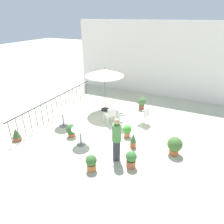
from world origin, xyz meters
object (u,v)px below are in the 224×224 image
potted_plant_3 (133,140)px  standing_person (117,139)px  patio_chair_2 (122,118)px  potted_plant_1 (131,159)px  potted_plant_5 (127,130)px  potted_plant_7 (91,162)px  patio_chair_1 (110,114)px  potted_plant_2 (142,103)px  cafe_table_0 (80,134)px  cafe_table_1 (63,115)px  potted_plant_4 (175,145)px  patio_umbrella_0 (105,73)px  potted_plant_6 (71,130)px  potted_plant_0 (16,135)px  patio_chair_0 (144,114)px

potted_plant_3 → standing_person: standing_person is taller
patio_chair_2 → potted_plant_1: bearing=-60.3°
potted_plant_5 → potted_plant_7: 2.44m
standing_person → patio_chair_1: bearing=120.3°
potted_plant_3 → patio_chair_2: bearing=129.5°
patio_chair_2 → potted_plant_2: size_ratio=1.37×
cafe_table_0 → patio_chair_1: size_ratio=0.86×
cafe_table_1 → potted_plant_4: bearing=0.2°
patio_chair_2 → potted_plant_7: (0.14, -2.96, -0.22)m
patio_umbrella_0 → potted_plant_6: 3.43m
patio_chair_1 → cafe_table_0: bearing=-98.8°
potted_plant_0 → patio_chair_1: bearing=45.8°
cafe_table_0 → cafe_table_1: 1.81m
potted_plant_1 → potted_plant_6: (-2.97, 0.73, -0.03)m
cafe_table_0 → patio_umbrella_0: bearing=100.3°
potted_plant_4 → potted_plant_5: size_ratio=1.30×
patio_umbrella_0 → potted_plant_6: size_ratio=4.12×
potted_plant_0 → potted_plant_6: potted_plant_6 is taller
patio_chair_2 → potted_plant_6: bearing=-137.7°
patio_umbrella_0 → potted_plant_4: size_ratio=3.25×
potted_plant_6 → potted_plant_2: bearing=64.9°
patio_chair_0 → potted_plant_1: size_ratio=1.44×
cafe_table_1 → standing_person: (3.22, -1.17, 0.31)m
potted_plant_3 → potted_plant_4: 1.53m
patio_chair_0 → potted_plant_0: 5.60m
cafe_table_1 → potted_plant_0: (-0.98, -1.81, -0.28)m
cafe_table_1 → potted_plant_7: bearing=-36.9°
patio_chair_2 → potted_plant_0: 4.47m
cafe_table_1 → potted_plant_7: size_ratio=1.36×
potted_plant_1 → patio_umbrella_0: bearing=127.9°
patio_chair_2 → potted_plant_3: (0.96, -1.17, -0.21)m
potted_plant_0 → potted_plant_7: (3.67, -0.22, 0.05)m
cafe_table_0 → potted_plant_7: bearing=-44.3°
potted_plant_6 → potted_plant_7: (1.82, -1.43, 0.01)m
potted_plant_6 → potted_plant_7: size_ratio=0.98×
potted_plant_2 → potted_plant_7: (-0.01, -5.34, -0.07)m
patio_umbrella_0 → potted_plant_6: (-0.10, -2.95, -1.76)m
patio_umbrella_0 → potted_plant_3: bearing=-45.6°
patio_umbrella_0 → potted_plant_3: patio_umbrella_0 is taller
cafe_table_1 → patio_chair_0: (3.33, 1.77, -0.03)m
standing_person → patio_chair_2: bearing=107.8°
patio_umbrella_0 → standing_person: size_ratio=1.40×
potted_plant_0 → patio_chair_2: bearing=37.9°
patio_chair_2 → potted_plant_6: 2.28m
cafe_table_0 → standing_person: bearing=-8.5°
patio_chair_2 → cafe_table_1: bearing=-159.8°
potted_plant_7 → potted_plant_0: bearing=176.6°
cafe_table_0 → potted_plant_5: bearing=42.1°
patio_umbrella_0 → potted_plant_4: (4.06, -2.35, -1.67)m
patio_chair_2 → patio_chair_1: bearing=164.0°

